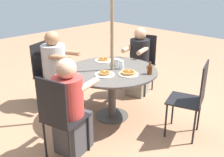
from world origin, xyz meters
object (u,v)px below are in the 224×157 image
at_px(coffee_cup, 117,62).
at_px(pancake_plate_a, 128,73).
at_px(syrup_bottle, 150,69).
at_px(patio_chair_east, 193,96).
at_px(patio_chair_south, 143,60).
at_px(diner_west, 56,73).
at_px(drinking_glass_a, 121,65).
at_px(diner_north, 71,110).
at_px(patio_table, 112,77).
at_px(patio_chair_north, 60,114).
at_px(patio_chair_west, 47,70).
at_px(pancake_plate_b, 103,60).
at_px(diner_south, 138,64).
at_px(pancake_plate_c, 105,74).

bearing_deg(coffee_cup, pancake_plate_a, 154.56).
bearing_deg(syrup_bottle, patio_chair_east, -168.20).
bearing_deg(patio_chair_south, diner_west, 52.45).
bearing_deg(diner_west, drinking_glass_a, 94.52).
xyz_separation_m(diner_north, coffee_cup, (0.29, -1.06, 0.25)).
height_order(patio_chair_east, syrup_bottle, patio_chair_east).
relative_size(patio_table, patio_chair_south, 1.26).
distance_m(diner_west, drinking_glass_a, 1.05).
height_order(patio_chair_north, patio_chair_west, same).
distance_m(diner_west, coffee_cup, 0.96).
bearing_deg(drinking_glass_a, diner_west, 25.78).
xyz_separation_m(patio_chair_west, pancake_plate_b, (-0.65, -0.58, 0.18)).
xyz_separation_m(diner_south, patio_chair_west, (0.77, 1.28, 0.03)).
xyz_separation_m(diner_north, diner_south, (0.47, -1.77, 0.00)).
relative_size(patio_chair_west, pancake_plate_b, 3.82).
xyz_separation_m(patio_chair_north, pancake_plate_c, (0.19, -0.84, 0.18)).
relative_size(patio_chair_west, drinking_glass_a, 8.36).
bearing_deg(coffee_cup, pancake_plate_c, 110.43).
relative_size(coffee_cup, drinking_glass_a, 0.85).
height_order(patio_chair_west, coffee_cup, patio_chair_west).
height_order(diner_north, diner_south, diner_south).
bearing_deg(diner_south, pancake_plate_c, 90.95).
bearing_deg(pancake_plate_b, drinking_glass_a, 169.93).
relative_size(patio_chair_north, patio_chair_east, 1.00).
distance_m(coffee_cup, drinking_glass_a, 0.15).
distance_m(diner_north, diner_south, 1.83).
relative_size(diner_south, coffee_cup, 11.42).
bearing_deg(diner_south, diner_north, 89.44).
bearing_deg(patio_chair_east, drinking_glass_a, 85.03).
bearing_deg(patio_chair_south, pancake_plate_c, 90.83).
bearing_deg(pancake_plate_a, patio_chair_south, -61.10).
bearing_deg(patio_chair_north, pancake_plate_c, 88.43).
bearing_deg(diner_south, coffee_cup, 88.63).
bearing_deg(coffee_cup, syrup_bottle, -175.48).
distance_m(patio_table, diner_west, 0.92).
bearing_deg(coffee_cup, patio_table, 110.78).
distance_m(diner_north, patio_chair_west, 1.33).
relative_size(patio_chair_east, coffee_cup, 9.84).
bearing_deg(patio_chair_east, coffee_cup, 80.36).
xyz_separation_m(patio_chair_east, patio_chair_west, (2.05, 0.73, 0.00)).
bearing_deg(pancake_plate_b, patio_chair_west, 41.77).
distance_m(diner_south, patio_chair_west, 1.49).
bearing_deg(pancake_plate_b, syrup_bottle, -178.03).
height_order(diner_west, pancake_plate_a, diner_west).
height_order(diner_west, pancake_plate_b, diner_west).
bearing_deg(diner_west, patio_chair_south, 136.62).
height_order(patio_table, patio_chair_west, patio_chair_west).
height_order(patio_table, diner_north, diner_north).
xyz_separation_m(patio_chair_south, pancake_plate_b, (0.07, 0.86, 0.18)).
bearing_deg(diner_north, drinking_glass_a, 84.75).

